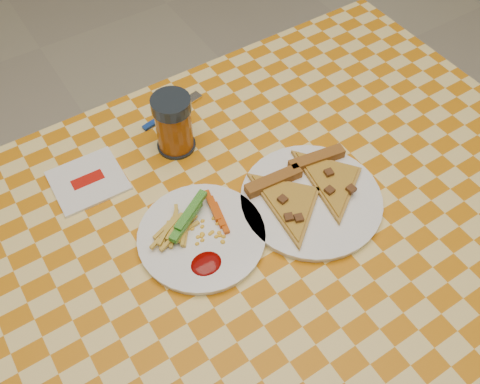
% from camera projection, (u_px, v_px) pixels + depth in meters
% --- Properties ---
extents(ground, '(8.00, 8.00, 0.00)m').
position_uv_depth(ground, '(250.00, 365.00, 1.59)').
color(ground, beige).
rests_on(ground, ground).
extents(table, '(1.28, 0.88, 0.76)m').
position_uv_depth(table, '(255.00, 243.00, 1.04)').
color(table, white).
rests_on(table, ground).
extents(plate_left, '(0.24, 0.24, 0.01)m').
position_uv_depth(plate_left, '(202.00, 237.00, 0.96)').
color(plate_left, white).
rests_on(plate_left, table).
extents(plate_right, '(0.28, 0.28, 0.01)m').
position_uv_depth(plate_right, '(311.00, 201.00, 1.01)').
color(plate_right, white).
rests_on(plate_right, table).
extents(fries_veggies, '(0.17, 0.15, 0.04)m').
position_uv_depth(fries_veggies, '(193.00, 228.00, 0.95)').
color(fries_veggies, gold).
rests_on(fries_veggies, plate_left).
extents(pizza_slices, '(0.26, 0.24, 0.02)m').
position_uv_depth(pizza_slices, '(308.00, 189.00, 1.00)').
color(pizza_slices, '#B78538').
rests_on(pizza_slices, plate_right).
extents(drink_glass, '(0.08, 0.08, 0.13)m').
position_uv_depth(drink_glass, '(174.00, 124.00, 1.05)').
color(drink_glass, black).
rests_on(drink_glass, table).
extents(napkin, '(0.14, 0.13, 0.01)m').
position_uv_depth(napkin, '(88.00, 181.00, 1.04)').
color(napkin, white).
rests_on(napkin, table).
extents(fork, '(0.16, 0.05, 0.01)m').
position_uv_depth(fork, '(173.00, 110.00, 1.16)').
color(fork, navy).
rests_on(fork, table).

